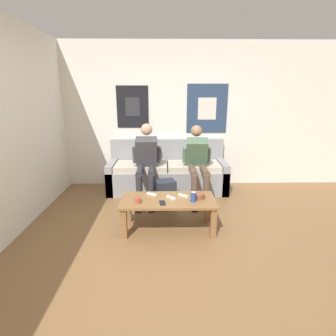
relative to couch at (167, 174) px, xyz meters
The scene contains 14 objects.
ground_plane 2.09m from the couch, 88.32° to the right, with size 18.00×18.00×0.00m, color brown.
wall_back 1.05m from the couch, 80.48° to the left, with size 10.00×0.07×2.55m.
couch is the anchor object (origin of this frame).
coffee_table 1.43m from the couch, 90.43° to the right, with size 1.17×0.55×0.40m.
person_seated_adult 0.63m from the couch, 130.90° to the right, with size 0.47×0.91×1.20m.
person_seated_teen 0.70m from the couch, 38.70° to the right, with size 0.47×0.94×1.17m.
backpack 0.79m from the couch, 92.87° to the right, with size 0.33×0.32×0.43m.
ceramic_bowl 1.46m from the couch, 75.40° to the right, with size 0.16×0.16×0.07m.
pillar_candle 1.60m from the couch, 103.83° to the right, with size 0.07×0.07×0.08m.
drink_can_blue 1.55m from the couch, 79.14° to the right, with size 0.07×0.07×0.12m.
game_controller_near_left 1.42m from the couch, 89.06° to the right, with size 0.12×0.13×0.03m.
game_controller_near_right 1.36m from the couch, 82.17° to the right, with size 0.13×0.12×0.03m.
game_controller_far_center 1.31m from the couch, 99.68° to the right, with size 0.14×0.11×0.03m.
cell_phone 1.56m from the couch, 93.10° to the right, with size 0.08×0.14×0.01m.
Camera 1 is at (-0.13, -2.38, 1.65)m, focal length 28.00 mm.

